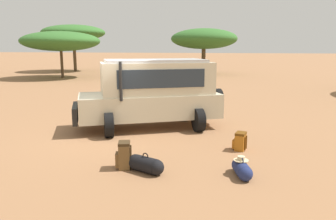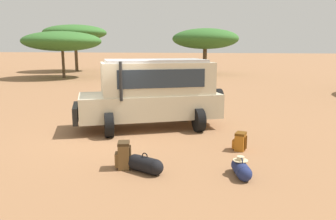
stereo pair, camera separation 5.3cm
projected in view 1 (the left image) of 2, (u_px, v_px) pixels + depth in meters
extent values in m
plane|color=#936642|center=(110.00, 134.00, 10.95)|extent=(320.00, 320.00, 0.00)
cube|color=beige|center=(150.00, 105.00, 11.70)|extent=(5.22, 3.98, 0.84)
cube|color=beige|center=(156.00, 78.00, 11.58)|extent=(4.21, 3.37, 1.10)
cube|color=#232D38|center=(113.00, 80.00, 11.23)|extent=(0.78, 1.40, 0.77)
cube|color=#232D38|center=(162.00, 79.00, 10.71)|extent=(2.61, 1.42, 0.60)
cube|color=#232D38|center=(151.00, 74.00, 12.43)|extent=(2.61, 1.42, 0.60)
cube|color=#B7B7B7|center=(155.00, 61.00, 11.45)|extent=(3.83, 3.12, 0.10)
cube|color=black|center=(75.00, 113.00, 11.13)|extent=(0.90, 1.50, 0.56)
cylinder|color=black|center=(121.00, 82.00, 10.33)|extent=(0.10, 0.10, 1.25)
cylinder|color=black|center=(109.00, 125.00, 10.50)|extent=(0.62, 0.84, 0.80)
cylinder|color=black|center=(105.00, 113.00, 12.35)|extent=(0.62, 0.84, 0.80)
cylinder|color=black|center=(199.00, 120.00, 11.21)|extent=(0.62, 0.84, 0.80)
cylinder|color=black|center=(183.00, 110.00, 13.06)|extent=(0.62, 0.84, 0.80)
cylinder|color=black|center=(217.00, 98.00, 12.28)|extent=(0.54, 0.75, 0.74)
cube|color=#B26619|center=(240.00, 142.00, 9.21)|extent=(0.32, 0.42, 0.45)
cube|color=#B26619|center=(235.00, 143.00, 9.29)|extent=(0.13, 0.30, 0.25)
cube|color=#62380E|center=(241.00, 134.00, 9.16)|extent=(0.33, 0.41, 0.07)
cylinder|color=#62380E|center=(245.00, 144.00, 9.07)|extent=(0.04, 0.04, 0.38)
cylinder|color=#62380E|center=(246.00, 142.00, 9.23)|extent=(0.04, 0.04, 0.38)
cube|color=brown|center=(124.00, 156.00, 7.81)|extent=(0.36, 0.45, 0.59)
cube|color=brown|center=(117.00, 159.00, 7.81)|extent=(0.17, 0.30, 0.32)
cube|color=#3A2A16|center=(124.00, 143.00, 7.75)|extent=(0.37, 0.43, 0.07)
cylinder|color=#3A2A16|center=(130.00, 157.00, 7.73)|extent=(0.04, 0.04, 0.50)
cylinder|color=#3A2A16|center=(131.00, 155.00, 7.90)|extent=(0.04, 0.04, 0.50)
cylinder|color=navy|center=(242.00, 169.00, 7.35)|extent=(0.48, 0.64, 0.33)
sphere|color=navy|center=(239.00, 165.00, 7.63)|extent=(0.32, 0.32, 0.32)
sphere|color=navy|center=(245.00, 174.00, 7.06)|extent=(0.32, 0.32, 0.32)
torus|color=#121834|center=(242.00, 161.00, 7.31)|extent=(0.07, 0.16, 0.16)
cylinder|color=beige|center=(241.00, 160.00, 7.41)|extent=(0.34, 0.34, 0.02)
cylinder|color=beige|center=(241.00, 158.00, 7.40)|extent=(0.17, 0.17, 0.09)
cylinder|color=black|center=(146.00, 165.00, 7.57)|extent=(0.72, 0.57, 0.37)
sphere|color=black|center=(135.00, 162.00, 7.75)|extent=(0.36, 0.36, 0.36)
sphere|color=black|center=(156.00, 167.00, 7.39)|extent=(0.36, 0.36, 0.36)
torus|color=black|center=(145.00, 156.00, 7.53)|extent=(0.16, 0.08, 0.16)
cylinder|color=brown|center=(75.00, 55.00, 39.35)|extent=(0.37, 0.37, 3.79)
ellipsoid|color=#336628|center=(73.00, 33.00, 38.84)|extent=(7.47, 7.35, 1.84)
cylinder|color=brown|center=(62.00, 64.00, 30.85)|extent=(0.26, 0.26, 2.64)
ellipsoid|color=#336628|center=(61.00, 41.00, 30.46)|extent=(7.32, 7.03, 1.83)
cylinder|color=brown|center=(203.00, 61.00, 35.16)|extent=(0.43, 0.43, 2.83)
ellipsoid|color=#336628|center=(204.00, 39.00, 34.72)|extent=(7.04, 6.08, 2.16)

